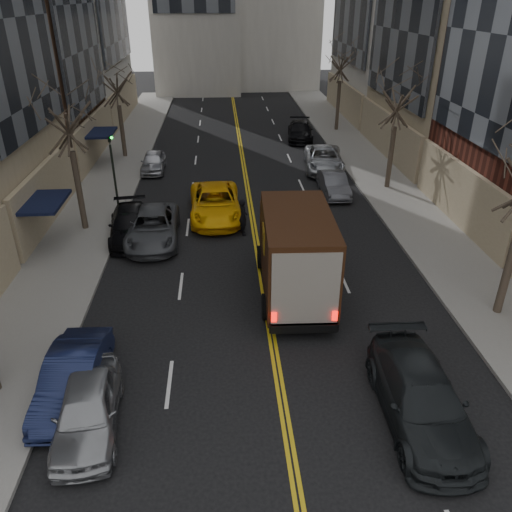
# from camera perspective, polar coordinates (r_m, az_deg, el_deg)

# --- Properties ---
(sidewalk_left) EXTENTS (4.00, 66.00, 0.15)m
(sidewalk_left) POSITION_cam_1_polar(r_m,az_deg,el_deg) (33.95, -16.61, 7.92)
(sidewalk_left) COLOR slate
(sidewalk_left) RESTS_ON ground
(sidewalk_right) EXTENTS (4.00, 66.00, 0.15)m
(sidewalk_right) POSITION_cam_1_polar(r_m,az_deg,el_deg) (34.79, 14.04, 8.73)
(sidewalk_right) COLOR slate
(sidewalk_right) RESTS_ON ground
(tree_lf_mid) EXTENTS (3.20, 3.20, 8.91)m
(tree_lf_mid) POSITION_cam_1_polar(r_m,az_deg,el_deg) (25.70, -21.16, 16.24)
(tree_lf_mid) COLOR #382D23
(tree_lf_mid) RESTS_ON sidewalk_left
(tree_lf_far) EXTENTS (3.20, 3.20, 8.12)m
(tree_lf_far) POSITION_cam_1_polar(r_m,az_deg,el_deg) (38.29, -15.82, 19.44)
(tree_lf_far) COLOR #382D23
(tree_lf_far) RESTS_ON sidewalk_left
(tree_rt_mid) EXTENTS (3.20, 3.20, 8.32)m
(tree_rt_mid) POSITION_cam_1_polar(r_m,az_deg,el_deg) (31.45, 16.08, 18.02)
(tree_rt_mid) COLOR #382D23
(tree_rt_mid) RESTS_ON sidewalk_right
(tree_rt_far) EXTENTS (3.20, 3.20, 9.11)m
(tree_rt_far) POSITION_cam_1_polar(r_m,az_deg,el_deg) (45.69, 9.81, 22.16)
(tree_rt_far) COLOR #382D23
(tree_rt_far) RESTS_ON sidewalk_right
(traffic_signal) EXTENTS (0.29, 0.26, 4.70)m
(traffic_signal) POSITION_cam_1_polar(r_m,az_deg,el_deg) (28.12, -16.03, 9.88)
(traffic_signal) COLOR black
(traffic_signal) RESTS_ON sidewalk_left
(ups_truck) EXTENTS (2.97, 6.87, 3.71)m
(ups_truck) POSITION_cam_1_polar(r_m,az_deg,el_deg) (19.87, 4.50, 0.42)
(ups_truck) COLOR black
(ups_truck) RESTS_ON ground
(observer_sedan) EXTENTS (2.31, 5.44, 1.57)m
(observer_sedan) POSITION_cam_1_polar(r_m,az_deg,el_deg) (15.50, 18.34, -15.14)
(observer_sedan) COLOR black
(observer_sedan) RESTS_ON ground
(taxi) EXTENTS (2.93, 5.96, 1.63)m
(taxi) POSITION_cam_1_polar(r_m,az_deg,el_deg) (27.50, -4.67, 6.03)
(taxi) COLOR #FFB90A
(taxi) RESTS_ON ground
(pedestrian) EXTENTS (0.57, 0.77, 1.91)m
(pedestrian) POSITION_cam_1_polar(r_m,az_deg,el_deg) (25.33, -1.49, 4.49)
(pedestrian) COLOR black
(pedestrian) RESTS_ON ground
(parked_lf_a) EXTENTS (2.07, 4.34, 1.43)m
(parked_lf_a) POSITION_cam_1_polar(r_m,az_deg,el_deg) (15.31, -18.69, -16.19)
(parked_lf_a) COLOR #989B9F
(parked_lf_a) RESTS_ON ground
(parked_lf_b) EXTENTS (1.66, 4.41, 1.44)m
(parked_lf_b) POSITION_cam_1_polar(r_m,az_deg,el_deg) (16.46, -20.17, -12.88)
(parked_lf_b) COLOR #111838
(parked_lf_b) RESTS_ON ground
(parked_lf_c) EXTENTS (2.66, 5.44, 1.49)m
(parked_lf_c) POSITION_cam_1_polar(r_m,az_deg,el_deg) (25.22, -11.71, 3.26)
(parked_lf_c) COLOR #46484D
(parked_lf_c) RESTS_ON ground
(parked_lf_d) EXTENTS (2.53, 5.03, 1.40)m
(parked_lf_d) POSITION_cam_1_polar(r_m,az_deg,el_deg) (25.83, -14.23, 3.47)
(parked_lf_d) COLOR black
(parked_lf_d) RESTS_ON ground
(parked_lf_e) EXTENTS (1.60, 3.90, 1.32)m
(parked_lf_e) POSITION_cam_1_polar(r_m,az_deg,el_deg) (35.78, -11.66, 10.51)
(parked_lf_e) COLOR #B7B8BF
(parked_lf_e) RESTS_ON ground
(parked_rt_a) EXTENTS (1.41, 4.05, 1.33)m
(parked_rt_a) POSITION_cam_1_polar(r_m,az_deg,el_deg) (31.11, 8.88, 8.13)
(parked_rt_a) COLOR #4F5056
(parked_rt_a) RESTS_ON ground
(parked_rt_b) EXTENTS (3.19, 5.81, 1.54)m
(parked_rt_b) POSITION_cam_1_polar(r_m,az_deg,el_deg) (35.63, 7.76, 10.93)
(parked_rt_b) COLOR #B2B5BA
(parked_rt_b) RESTS_ON ground
(parked_rt_c) EXTENTS (2.63, 5.22, 1.45)m
(parked_rt_c) POSITION_cam_1_polar(r_m,az_deg,el_deg) (43.29, 5.08, 14.04)
(parked_rt_c) COLOR black
(parked_rt_c) RESTS_ON ground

